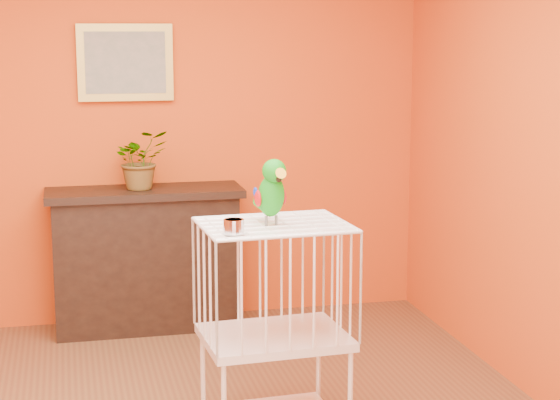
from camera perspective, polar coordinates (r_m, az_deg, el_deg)
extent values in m
plane|color=#CD4613|center=(6.31, -9.31, 4.19)|extent=(4.00, 0.00, 4.00)
plane|color=#CD4613|center=(1.92, -0.08, -9.80)|extent=(4.00, 0.00, 4.00)
cube|color=black|center=(6.25, -8.16, -3.81)|extent=(1.19, 0.40, 0.89)
cube|color=black|center=(6.15, -8.27, 0.45)|extent=(1.27, 0.46, 0.05)
cube|color=black|center=(6.07, -8.01, -4.21)|extent=(0.83, 0.02, 0.45)
cube|color=#5D2F1A|center=(6.21, -10.38, -4.90)|extent=(0.05, 0.18, 0.28)
cube|color=#315229|center=(6.21, -9.65, -4.87)|extent=(0.05, 0.18, 0.28)
cube|color=#5D2F1A|center=(6.22, -8.83, -4.83)|extent=(0.05, 0.18, 0.28)
cube|color=#315229|center=(6.22, -7.91, -4.79)|extent=(0.05, 0.18, 0.28)
cube|color=#5D2F1A|center=(6.23, -7.00, -4.75)|extent=(0.05, 0.18, 0.28)
imported|color=#26722D|center=(6.09, -8.47, 2.02)|extent=(0.44, 0.47, 0.30)
cube|color=gold|center=(6.24, -9.41, 8.27)|extent=(0.62, 0.03, 0.50)
cube|color=gray|center=(6.23, -9.40, 8.26)|extent=(0.52, 0.01, 0.40)
cube|color=white|center=(4.58, -0.35, -8.36)|extent=(0.71, 0.56, 0.04)
cube|color=white|center=(4.43, -0.36, -1.53)|extent=(0.71, 0.56, 0.01)
cylinder|color=white|center=(4.55, 4.30, -11.98)|extent=(0.03, 0.03, 0.47)
cylinder|color=white|center=(4.81, -4.71, -10.70)|extent=(0.03, 0.03, 0.47)
cylinder|color=white|center=(4.96, 2.36, -10.01)|extent=(0.03, 0.03, 0.47)
cylinder|color=silver|center=(4.20, -2.83, -1.62)|extent=(0.09, 0.09, 0.07)
cylinder|color=#59544C|center=(4.40, -0.84, -1.29)|extent=(0.01, 0.01, 0.05)
cylinder|color=#59544C|center=(4.42, -0.23, -1.24)|extent=(0.01, 0.01, 0.05)
ellipsoid|color=#099810|center=(4.38, -0.54, 0.27)|extent=(0.15, 0.20, 0.23)
ellipsoid|color=#099810|center=(4.33, -0.36, 1.78)|extent=(0.13, 0.14, 0.11)
cone|color=orange|center=(4.28, -0.07, 1.52)|extent=(0.07, 0.08, 0.07)
cone|color=black|center=(4.30, -0.14, 1.28)|extent=(0.03, 0.03, 0.03)
sphere|color=black|center=(4.30, -0.73, 1.87)|extent=(0.02, 0.02, 0.02)
sphere|color=black|center=(4.33, 0.22, 1.93)|extent=(0.02, 0.02, 0.02)
ellipsoid|color=#A50C0C|center=(4.37, -1.35, 0.10)|extent=(0.04, 0.07, 0.08)
ellipsoid|color=navy|center=(4.42, 0.16, 0.21)|extent=(0.04, 0.07, 0.08)
cone|color=#099810|center=(4.47, -0.92, -0.54)|extent=(0.10, 0.17, 0.12)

